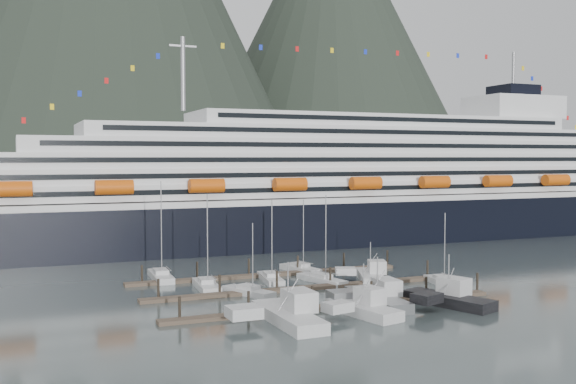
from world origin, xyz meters
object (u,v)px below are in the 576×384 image
object	(u,v)px
sailboat_b	(271,279)
trawler_d	(448,299)
sailboat_h	(442,282)
trawler_a	(287,315)
cruise_ship	(347,191)
sailboat_a	(207,286)
sailboat_f	(300,269)
trawler_e	(370,275)
trawler_b	(363,308)
sailboat_c	(249,292)
trawler_c	(376,298)
sailboat_d	(322,280)
sailboat_e	(161,277)

from	to	relation	value
sailboat_b	trawler_d	bearing A→B (deg)	-139.21
sailboat_h	trawler_a	size ratio (longest dim) A/B	0.79
cruise_ship	trawler_d	bearing A→B (deg)	-106.29
cruise_ship	sailboat_b	bearing A→B (deg)	-129.72
sailboat_b	sailboat_a	bearing A→B (deg)	109.41
sailboat_a	sailboat_f	world-z (taller)	sailboat_a
trawler_a	trawler_e	distance (m)	31.24
sailboat_a	trawler_b	distance (m)	27.85
cruise_ship	sailboat_h	world-z (taller)	cruise_ship
sailboat_f	sailboat_a	bearing A→B (deg)	101.62
sailboat_c	trawler_a	bearing A→B (deg)	152.53
trawler_c	trawler_d	distance (m)	9.68
cruise_ship	trawler_b	size ratio (longest dim) A/B	17.86
trawler_b	trawler_d	size ratio (longest dim) A/B	0.87
sailboat_h	sailboat_d	bearing A→B (deg)	71.48
cruise_ship	trawler_a	world-z (taller)	cruise_ship
sailboat_c	trawler_e	size ratio (longest dim) A/B	0.99
cruise_ship	sailboat_c	size ratio (longest dim) A/B	18.93
cruise_ship	trawler_d	distance (m)	73.14
sailboat_f	trawler_c	bearing A→B (deg)	165.71
trawler_c	trawler_e	distance (m)	17.77
sailboat_e	trawler_c	bearing A→B (deg)	-139.30
trawler_c	trawler_e	bearing A→B (deg)	-23.42
sailboat_c	sailboat_f	xyz separation A→B (m)	(14.93, 15.44, 0.02)
sailboat_c	trawler_b	xyz separation A→B (m)	(9.36, -17.56, 0.52)
sailboat_c	trawler_e	world-z (taller)	sailboat_c
sailboat_d	sailboat_e	world-z (taller)	sailboat_e
sailboat_b	trawler_a	world-z (taller)	sailboat_b
sailboat_b	sailboat_f	xyz separation A→B (m)	(8.15, 6.74, 0.00)
trawler_d	sailboat_f	bearing A→B (deg)	-6.35
sailboat_f	trawler_c	size ratio (longest dim) A/B	0.93
trawler_a	trawler_d	size ratio (longest dim) A/B	1.11
sailboat_b	sailboat_h	world-z (taller)	sailboat_b
cruise_ship	trawler_d	size ratio (longest dim) A/B	15.58
trawler_b	trawler_d	bearing A→B (deg)	-100.62
trawler_b	sailboat_d	bearing A→B (deg)	-25.04
sailboat_e	sailboat_h	distance (m)	45.72
sailboat_e	trawler_e	xyz separation A→B (m)	(31.45, -14.06, 0.44)
sailboat_c	trawler_d	world-z (taller)	sailboat_c
trawler_b	trawler_d	xyz separation A→B (m)	(13.46, 0.58, 0.04)
sailboat_a	sailboat_e	xyz separation A→B (m)	(-4.81, 10.88, 0.01)
sailboat_e	trawler_e	distance (m)	34.45
sailboat_c	trawler_e	bearing A→B (deg)	-105.12
sailboat_d	sailboat_h	bearing A→B (deg)	-129.85
trawler_b	trawler_d	world-z (taller)	trawler_d
sailboat_h	trawler_d	bearing A→B (deg)	156.31
sailboat_h	trawler_c	xyz separation A→B (m)	(-16.84, -8.60, 0.51)
sailboat_a	trawler_d	xyz separation A→B (m)	(27.35, -23.56, 0.51)
sailboat_d	trawler_e	bearing A→B (deg)	-112.43
cruise_ship	trawler_e	world-z (taller)	cruise_ship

